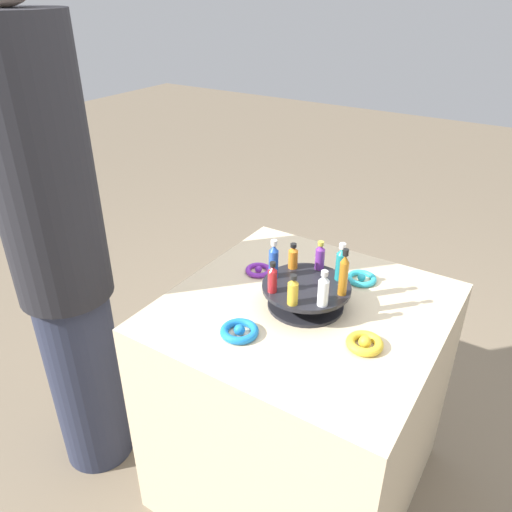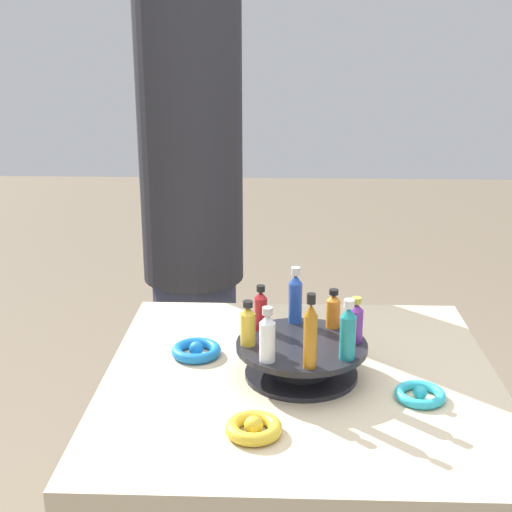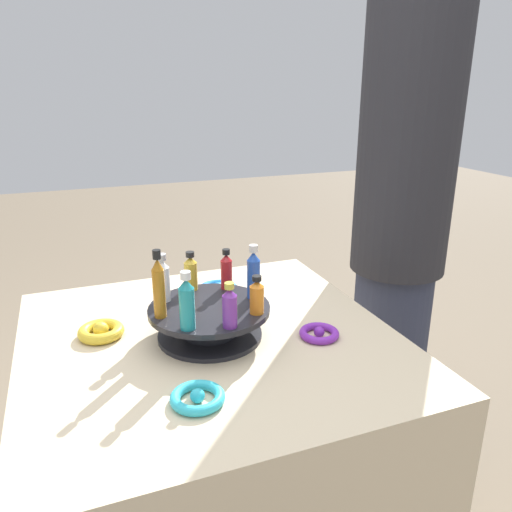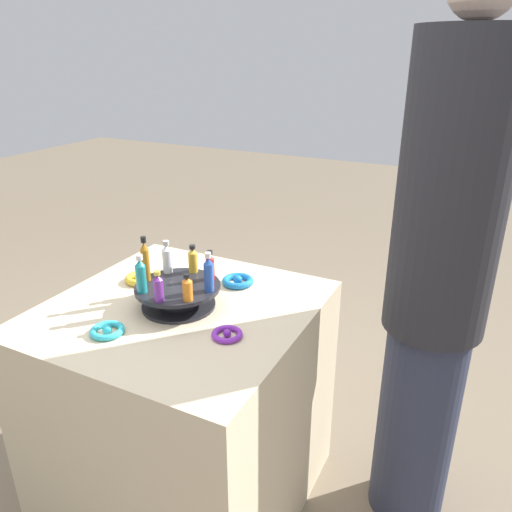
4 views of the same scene
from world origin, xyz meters
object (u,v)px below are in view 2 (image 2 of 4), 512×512
Objects in this scene: bottle_red at (261,309)px; ribbon_bow_teal at (420,394)px; bottle_amber at (310,334)px; bottle_clear at (267,337)px; ribbon_bow_blue at (196,350)px; bottle_orange at (333,310)px; person_figure at (193,229)px; ribbon_bow_purple at (336,329)px; bottle_purple at (356,321)px; bottle_gold at (248,325)px; display_stand at (301,358)px; bottle_teal at (348,332)px; ribbon_bow_gold at (254,428)px; bottle_blue at (295,297)px.

bottle_red is 0.36m from ribbon_bow_teal.
bottle_clear is at bearing -16.11° from bottle_amber.
bottle_amber reaches higher than ribbon_bow_blue.
bottle_clear reaches higher than bottle_orange.
bottle_clear is at bearing -6.52° from person_figure.
bottle_purple is at bearing 95.31° from ribbon_bow_purple.
ribbon_bow_blue is at bearing -40.46° from bottle_gold.
bottle_gold is at bearing 50.46° from ribbon_bow_purple.
ribbon_bow_blue is 0.65m from person_figure.
bottle_teal is at bearing 141.39° from display_stand.
display_stand is 0.15m from bottle_amber.
bottle_red is 0.18m from ribbon_bow_blue.
bottle_teal is 0.22m from bottle_red.
bottle_red is (-0.02, -0.08, 0.00)m from bottle_gold.
bottle_amber is 0.08× the size of person_figure.
bottle_orange is 0.36m from ribbon_bow_gold.
display_stand reaches higher than ribbon_bow_purple.
bottle_gold is 0.19m from ribbon_bow_blue.
bottle_gold is 0.20m from bottle_teal.
bottle_red is 0.31m from ribbon_bow_gold.
bottle_gold is 0.16m from bottle_amber.
bottle_blue is 0.08m from bottle_red.
ribbon_bow_gold is (-0.02, 0.21, -0.10)m from bottle_gold.
bottle_blue reaches higher than bottle_red.
bottle_blue reaches higher than bottle_teal.
ribbon_bow_purple is (0.14, -0.31, -0.00)m from ribbon_bow_teal.
display_stand is 0.24m from ribbon_bow_teal.
display_stand reaches higher than ribbon_bow_teal.
person_figure is (0.39, -0.79, -0.02)m from bottle_teal.
bottle_amber is at bearing 96.39° from bottle_blue.
display_stand is 2.43× the size of bottle_clear.
bottle_clear reaches higher than display_stand.
ribbon_bow_teal is (-0.31, 0.16, -0.11)m from bottle_red.
display_stand is 0.15× the size of person_figure.
bottle_purple reaches higher than display_stand.
ribbon_bow_gold is (0.10, 0.12, -0.13)m from bottle_amber.
bottle_blue is at bearing -16.11° from bottle_orange.
ribbon_bow_teal is at bearing 10.26° from person_figure.
bottle_red reaches higher than ribbon_bow_purple.
ribbon_bow_teal is at bearing -174.69° from bottle_amber.
person_figure reaches higher than bottle_gold.
bottle_purple is (-0.11, -0.01, 0.08)m from display_stand.
bottle_teal is 0.08m from bottle_purple.
bottle_amber is 0.16m from bottle_purple.
bottle_teal is 1.36× the size of ribbon_bow_purple.
bottle_clear is 0.37m from ribbon_bow_purple.
bottle_red reaches higher than ribbon_bow_teal.
bottle_teal is 1.11× the size of ribbon_bow_blue.
ribbon_bow_blue is at bearing -66.35° from ribbon_bow_gold.
ribbon_bow_blue is at bearing -21.35° from ribbon_bow_teal.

